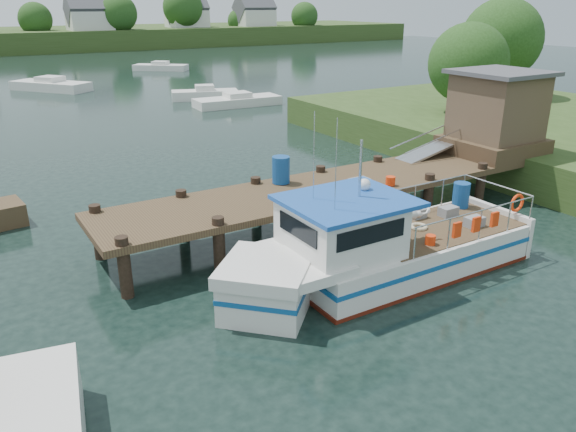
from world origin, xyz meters
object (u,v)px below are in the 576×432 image
lobster_boat (376,250)px  moored_d (51,85)px  moored_c (238,101)px  moored_far (161,67)px  dock (447,139)px  moored_b (205,94)px

lobster_boat → moored_d: lobster_boat is taller
lobster_boat → moored_c: (8.67, 25.35, -0.46)m
moored_far → moored_d: size_ratio=0.82×
moored_far → moored_c: (-2.79, -23.75, -0.00)m
moored_far → moored_c: bearing=-72.4°
moored_far → dock: bearing=-72.3°
moored_far → moored_d: moored_d is taller
moored_b → lobster_boat: bearing=-121.3°
lobster_boat → moored_far: bearing=76.7°
dock → moored_b: bearing=86.3°
lobster_boat → moored_d: (-1.10, 39.86, -0.40)m
lobster_boat → moored_c: lobster_boat is taller
moored_far → moored_c: size_ratio=0.90×
moored_c → lobster_boat: bearing=-95.9°
dock → moored_c: 21.85m
lobster_boat → moored_b: lobster_boat is taller
lobster_boat → moored_b: bearing=74.8°
moored_far → moored_c: same height
dock → moored_far: size_ratio=3.01×
dock → moored_c: bearing=83.5°
lobster_boat → moored_b: 30.15m
moored_b → moored_c: 3.85m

